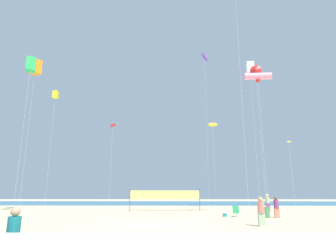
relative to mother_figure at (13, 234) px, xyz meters
name	(u,v)px	position (x,y,z in m)	size (l,w,h in m)	color
ground_plane	(150,225)	(3.19, 10.30, -0.87)	(120.00, 120.00, 0.00)	beige
ocean_band	(165,203)	(3.19, 45.03, -0.86)	(120.00, 20.00, 0.01)	teal
mother_figure	(13,234)	(0.00, 0.00, 0.00)	(0.37, 0.37, 1.62)	white
toddler_figure	(34,249)	(0.62, 0.08, -0.43)	(0.19, 0.19, 0.83)	#2D2D33
beachgoer_plum_shirt	(276,206)	(13.06, 15.20, 0.04)	(0.39, 0.39, 1.70)	#EA7260
beachgoer_sage_shirt	(268,202)	(14.82, 22.75, 0.11)	(0.42, 0.42, 1.83)	#7A3872
beachgoer_coral_shirt	(261,210)	(10.05, 9.39, 0.07)	(0.40, 0.40, 1.76)	#99B28C
folding_beach_chair	(236,211)	(9.99, 16.18, -0.40)	(0.52, 0.65, 0.89)	#1E8C4C
trash_barrel	(266,212)	(12.21, 15.28, -0.45)	(0.56, 0.56, 0.83)	#3F7F4C
volleyball_net	(165,196)	(3.80, 22.78, 0.76)	(7.63, 1.24, 2.40)	#4C4C51
beach_handbag	(225,215)	(9.02, 16.22, -0.73)	(0.33, 0.17, 0.27)	#19727A
kite_red_diamond	(113,126)	(-2.58, 23.81, 8.87)	(0.87, 0.87, 10.07)	silver
kite_white_box	(250,68)	(14.80, 25.50, 16.96)	(1.01, 1.01, 18.60)	silver
kite_yellow_box	(55,95)	(-9.38, 22.81, 12.45)	(0.58, 0.58, 13.81)	silver
kite_yellow_diamond	(289,143)	(16.18, 19.03, 5.86)	(0.41, 0.42, 7.04)	silver
kite_pink_tube	(258,77)	(13.02, 17.19, 12.21)	(2.63, 0.81, 13.45)	silver
kite_yellow_inflatable	(213,125)	(9.48, 24.39, 9.07)	(1.40, 0.88, 10.31)	silver
kite_red_delta	(256,70)	(14.52, 22.39, 15.26)	(1.37, 0.79, 16.82)	silver
kite_orange_box	(36,67)	(-10.51, 19.69, 14.59)	(1.38, 1.38, 16.26)	silver
kite_violet_tube	(204,58)	(9.37, 29.50, 20.54)	(1.19, 2.00, 21.72)	silver
kite_green_box	(31,65)	(-9.69, 17.22, 13.69)	(1.19, 1.19, 15.29)	silver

